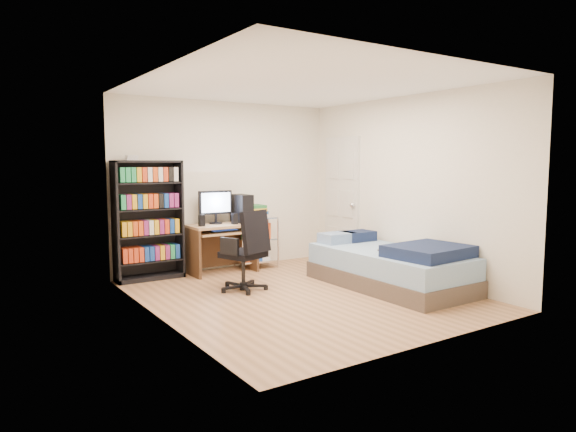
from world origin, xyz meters
TOP-DOWN VIEW (x-y plane):
  - room at (0.00, 0.00)m, footprint 3.58×4.08m
  - media_shelf at (-1.26, 1.84)m, footprint 0.92×0.31m
  - computer_desk at (-0.14, 1.74)m, footprint 0.95×0.55m
  - office_chair at (-0.44, 0.58)m, footprint 0.77×0.77m
  - wire_cart at (0.37, 1.74)m, footprint 0.65×0.51m
  - bed at (1.19, -0.30)m, footprint 1.08×2.16m
  - door at (1.72, 1.35)m, footprint 0.12×0.80m

SIDE VIEW (x-z plane):
  - bed at x=1.19m, z-range -0.04..0.58m
  - office_chair at x=-0.44m, z-range -0.18..0.83m
  - wire_cart at x=0.37m, z-range 0.15..1.10m
  - computer_desk at x=-0.14m, z-range 0.05..1.24m
  - media_shelf at x=-1.26m, z-range -0.01..1.68m
  - door at x=1.72m, z-range 0.00..2.00m
  - room at x=0.00m, z-range -0.04..2.54m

